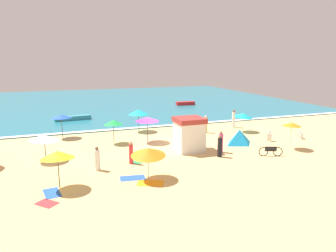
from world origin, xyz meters
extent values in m
plane|color=#D8B775|center=(0.00, 0.00, 0.00)|extent=(60.00, 60.00, 0.00)
cube|color=teal|center=(0.00, 28.00, 0.05)|extent=(60.00, 44.00, 0.10)
cube|color=white|center=(0.00, 6.30, 0.10)|extent=(57.00, 0.70, 0.01)
cube|color=white|center=(1.46, -2.96, 1.16)|extent=(2.06, 2.03, 2.32)
cube|color=#A5332D|center=(1.46, -2.96, 2.51)|extent=(2.21, 2.17, 0.37)
cylinder|color=#4C3823|center=(-9.35, -1.75, 0.93)|extent=(0.05, 0.05, 1.86)
cone|color=white|center=(-9.35, -1.75, 1.71)|extent=(2.64, 2.63, 0.56)
cylinder|color=#4C3823|center=(-0.96, 0.69, 1.10)|extent=(0.05, 0.05, 2.20)
cone|color=#B733C6|center=(-0.96, 0.69, 2.07)|extent=(2.84, 2.85, 0.40)
cylinder|color=silver|center=(9.23, 1.27, 0.92)|extent=(0.05, 0.05, 1.85)
cone|color=#19B7C6|center=(9.23, 1.27, 1.70)|extent=(2.57, 2.58, 0.61)
cylinder|color=silver|center=(-3.31, -7.68, 0.97)|extent=(0.05, 0.05, 1.93)
cone|color=orange|center=(-3.31, -7.68, 1.74)|extent=(2.78, 2.80, 0.69)
cylinder|color=#4C3823|center=(-3.85, 1.27, 1.02)|extent=(0.05, 0.05, 2.03)
cone|color=green|center=(-3.85, 1.27, 1.88)|extent=(2.28, 2.29, 0.45)
cylinder|color=#4C3823|center=(-8.49, -7.29, 1.08)|extent=(0.05, 0.05, 2.16)
cone|color=yellow|center=(-8.49, -7.29, 2.00)|extent=(1.99, 2.02, 0.59)
cylinder|color=silver|center=(9.49, -5.28, 1.08)|extent=(0.05, 0.05, 2.16)
cone|color=orange|center=(9.49, -5.28, 2.05)|extent=(2.01, 2.01, 0.34)
cylinder|color=#4C3823|center=(-0.66, 4.96, 1.10)|extent=(0.05, 0.05, 2.20)
cone|color=#19B7C6|center=(-0.66, 4.96, 2.00)|extent=(2.87, 2.87, 0.52)
cylinder|color=#4C3823|center=(-8.04, 4.81, 1.08)|extent=(0.05, 0.05, 2.16)
cone|color=blue|center=(-8.04, 4.81, 2.05)|extent=(2.10, 2.10, 0.35)
pyramid|color=#1999D8|center=(6.36, -2.59, 0.63)|extent=(2.42, 2.09, 1.26)
torus|color=black|center=(7.26, -6.56, 0.33)|extent=(0.69, 0.31, 0.72)
torus|color=black|center=(6.23, -6.17, 0.33)|extent=(0.69, 0.31, 0.72)
cube|color=black|center=(6.74, -6.37, 0.55)|extent=(0.84, 0.37, 0.36)
cube|color=white|center=(9.42, -2.72, 0.37)|extent=(0.52, 0.52, 0.74)
sphere|color=beige|center=(9.42, -2.72, 0.84)|extent=(0.21, 0.21, 0.21)
cube|color=white|center=(12.67, -2.89, 0.28)|extent=(0.62, 0.62, 0.57)
sphere|color=beige|center=(12.67, -2.89, 0.66)|extent=(0.21, 0.21, 0.21)
cylinder|color=orange|center=(5.49, 2.18, 0.74)|extent=(0.46, 0.46, 1.48)
sphere|color=beige|center=(5.49, 2.18, 1.61)|extent=(0.28, 0.28, 0.28)
cylinder|color=red|center=(-3.66, -4.52, 0.69)|extent=(0.37, 0.37, 1.38)
sphere|color=#DBA884|center=(-3.66, -4.52, 1.50)|extent=(0.26, 0.26, 0.26)
cylinder|color=white|center=(-6.06, -5.06, 0.70)|extent=(0.40, 0.40, 1.39)
sphere|color=brown|center=(-6.06, -5.06, 1.50)|extent=(0.23, 0.23, 0.23)
cube|color=blue|center=(2.95, 0.48, 0.37)|extent=(0.50, 0.50, 0.73)
sphere|color=beige|center=(2.95, 0.48, 0.85)|extent=(0.25, 0.25, 0.25)
cylinder|color=white|center=(9.43, 3.40, 0.82)|extent=(0.49, 0.49, 1.65)
sphere|color=brown|center=(9.43, 3.40, 1.77)|extent=(0.27, 0.27, 0.27)
cylinder|color=black|center=(2.97, -5.25, 0.71)|extent=(0.42, 0.42, 1.42)
sphere|color=brown|center=(2.97, -5.25, 1.54)|extent=(0.25, 0.25, 0.25)
cylinder|color=#D84CA5|center=(3.62, -4.24, 0.74)|extent=(0.44, 0.44, 1.47)
sphere|color=#9E6B47|center=(3.62, -4.24, 1.58)|extent=(0.24, 0.24, 0.24)
cube|color=orange|center=(-3.39, -8.39, 0.01)|extent=(1.81, 1.51, 0.01)
cube|color=blue|center=(-8.91, -7.89, 0.01)|extent=(1.06, 1.59, 0.01)
cube|color=red|center=(-9.15, -9.13, 0.01)|extent=(1.30, 1.32, 0.01)
cube|color=blue|center=(-4.21, -7.23, 0.01)|extent=(1.65, 1.08, 0.01)
cube|color=green|center=(-2.92, -4.01, 0.01)|extent=(1.79, 1.82, 0.01)
cube|color=red|center=(10.71, 19.72, 0.36)|extent=(2.95, 1.12, 0.51)
cube|color=teal|center=(-6.70, 12.98, 0.35)|extent=(4.23, 1.39, 0.50)
camera|label=1|loc=(-8.27, -25.07, 7.27)|focal=33.26mm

